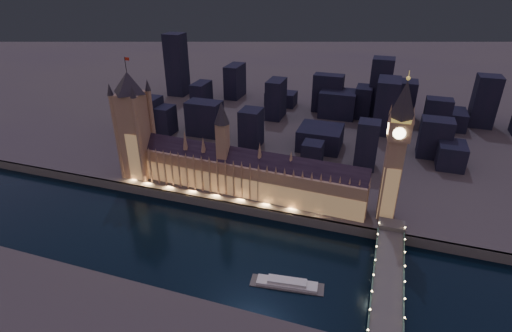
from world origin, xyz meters
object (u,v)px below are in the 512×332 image
(river_boat, at_px, (287,283))
(westminster_bridge, at_px, (388,275))
(victoria_tower, at_px, (134,120))
(palace_of_westminster, at_px, (245,173))
(elizabeth_tower, at_px, (397,141))

(river_boat, bearing_deg, westminster_bridge, 21.34)
(victoria_tower, bearing_deg, westminster_bridge, -16.32)
(palace_of_westminster, relative_size, river_boat, 4.23)
(palace_of_westminster, distance_m, westminster_bridge, 138.43)
(elizabeth_tower, bearing_deg, palace_of_westminster, -179.91)
(elizabeth_tower, distance_m, river_boat, 125.31)
(westminster_bridge, bearing_deg, palace_of_westminster, 151.57)
(victoria_tower, distance_m, elizabeth_tower, 218.23)
(palace_of_westminster, bearing_deg, victoria_tower, 179.90)
(palace_of_westminster, bearing_deg, elizabeth_tower, 0.09)
(westminster_bridge, xyz_separation_m, river_boat, (-60.00, -23.44, -4.43))
(victoria_tower, distance_m, westminster_bridge, 239.06)
(palace_of_westminster, distance_m, victoria_tower, 108.53)
(elizabeth_tower, height_order, westminster_bridge, elizabeth_tower)
(westminster_bridge, distance_m, river_boat, 64.57)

